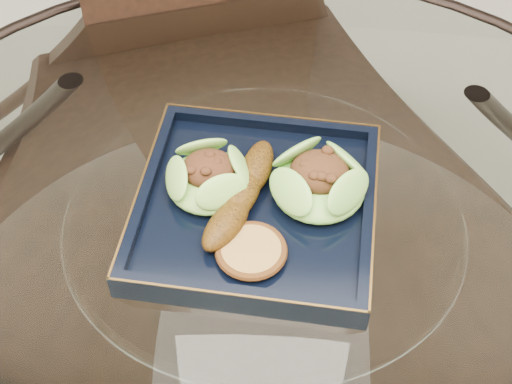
{
  "coord_description": "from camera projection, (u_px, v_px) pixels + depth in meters",
  "views": [
    {
      "loc": [
        0.01,
        -0.47,
        1.41
      ],
      "look_at": [
        -0.01,
        0.05,
        0.8
      ],
      "focal_mm": 50.0,
      "sensor_mm": 36.0,
      "label": 1
    }
  ],
  "objects": [
    {
      "name": "roasted_plantain",
      "position": [
        242.0,
        194.0,
        0.8
      ],
      "size": [
        0.09,
        0.17,
        0.03
      ],
      "primitive_type": "ellipsoid",
      "rotation": [
        0.0,
        0.0,
        1.24
      ],
      "color": "#61390A",
      "rests_on": "navy_plate"
    },
    {
      "name": "navy_plate",
      "position": [
        256.0,
        209.0,
        0.82
      ],
      "size": [
        0.3,
        0.3,
        0.02
      ],
      "primitive_type": "cube",
      "rotation": [
        0.0,
        0.0,
        -0.1
      ],
      "color": "black",
      "rests_on": "dining_table"
    },
    {
      "name": "dining_table",
      "position": [
        263.0,
        324.0,
        0.92
      ],
      "size": [
        1.13,
        1.13,
        0.77
      ],
      "color": "white",
      "rests_on": "ground"
    },
    {
      "name": "crumb_patty",
      "position": [
        251.0,
        252.0,
        0.76
      ],
      "size": [
        0.09,
        0.09,
        0.01
      ],
      "primitive_type": "cylinder",
      "rotation": [
        0.0,
        0.0,
        0.43
      ],
      "color": "#B27B3B",
      "rests_on": "navy_plate"
    },
    {
      "name": "dining_chair",
      "position": [
        227.0,
        160.0,
        1.23
      ],
      "size": [
        0.5,
        0.5,
        0.91
      ],
      "rotation": [
        0.0,
        0.0,
        0.33
      ],
      "color": "black",
      "rests_on": "ground"
    },
    {
      "name": "lettuce_wrap_left",
      "position": [
        209.0,
        179.0,
        0.82
      ],
      "size": [
        0.1,
        0.1,
        0.04
      ],
      "primitive_type": "ellipsoid",
      "rotation": [
        0.0,
        0.0,
        -0.04
      ],
      "color": "#60972B",
      "rests_on": "navy_plate"
    },
    {
      "name": "lettuce_wrap_right",
      "position": [
        319.0,
        183.0,
        0.81
      ],
      "size": [
        0.14,
        0.14,
        0.04
      ],
      "primitive_type": "ellipsoid",
      "rotation": [
        0.0,
        0.0,
        0.33
      ],
      "color": "#51922A",
      "rests_on": "navy_plate"
    }
  ]
}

